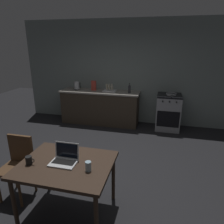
{
  "coord_description": "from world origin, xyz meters",
  "views": [
    {
      "loc": [
        1.04,
        -2.95,
        2.15
      ],
      "look_at": [
        0.1,
        0.84,
        0.85
      ],
      "focal_mm": 33.25,
      "sensor_mm": 36.0,
      "label": 1
    }
  ],
  "objects_px": {
    "electric_kettle": "(77,86)",
    "cereal_box": "(94,86)",
    "bottle": "(129,88)",
    "frying_pan": "(171,94)",
    "chair": "(18,162)",
    "stove_oven": "(168,112)",
    "dish_rack": "(110,90)",
    "coffee_mug": "(29,160)",
    "laptop": "(64,159)",
    "dining_table": "(66,168)",
    "drinking_glass": "(88,166)"
  },
  "relations": [
    {
      "from": "dining_table",
      "to": "laptop",
      "type": "distance_m",
      "value": 0.13
    },
    {
      "from": "laptop",
      "to": "bottle",
      "type": "bearing_deg",
      "value": 96.52
    },
    {
      "from": "chair",
      "to": "dish_rack",
      "type": "relative_size",
      "value": 2.66
    },
    {
      "from": "chair",
      "to": "frying_pan",
      "type": "height_order",
      "value": "frying_pan"
    },
    {
      "from": "dining_table",
      "to": "bottle",
      "type": "bearing_deg",
      "value": 85.52
    },
    {
      "from": "chair",
      "to": "laptop",
      "type": "xyz_separation_m",
      "value": [
        0.82,
        -0.15,
        0.27
      ]
    },
    {
      "from": "laptop",
      "to": "electric_kettle",
      "type": "xyz_separation_m",
      "value": [
        -1.2,
        3.25,
        0.24
      ]
    },
    {
      "from": "bottle",
      "to": "cereal_box",
      "type": "xyz_separation_m",
      "value": [
        -1.0,
        0.07,
        0.01
      ]
    },
    {
      "from": "stove_oven",
      "to": "frying_pan",
      "type": "height_order",
      "value": "frying_pan"
    },
    {
      "from": "stove_oven",
      "to": "dish_rack",
      "type": "relative_size",
      "value": 2.7
    },
    {
      "from": "dining_table",
      "to": "dish_rack",
      "type": "height_order",
      "value": "dish_rack"
    },
    {
      "from": "electric_kettle",
      "to": "dish_rack",
      "type": "distance_m",
      "value": 0.94
    },
    {
      "from": "coffee_mug",
      "to": "cereal_box",
      "type": "bearing_deg",
      "value": 95.33
    },
    {
      "from": "laptop",
      "to": "drinking_glass",
      "type": "distance_m",
      "value": 0.36
    },
    {
      "from": "drinking_glass",
      "to": "dish_rack",
      "type": "relative_size",
      "value": 0.34
    },
    {
      "from": "chair",
      "to": "dish_rack",
      "type": "bearing_deg",
      "value": 74.11
    },
    {
      "from": "laptop",
      "to": "dish_rack",
      "type": "distance_m",
      "value": 3.27
    },
    {
      "from": "drinking_glass",
      "to": "dish_rack",
      "type": "height_order",
      "value": "dish_rack"
    },
    {
      "from": "dish_rack",
      "to": "cereal_box",
      "type": "bearing_deg",
      "value": 177.48
    },
    {
      "from": "laptop",
      "to": "cereal_box",
      "type": "height_order",
      "value": "cereal_box"
    },
    {
      "from": "bottle",
      "to": "electric_kettle",
      "type": "bearing_deg",
      "value": 178.07
    },
    {
      "from": "chair",
      "to": "electric_kettle",
      "type": "bearing_deg",
      "value": 91.33
    },
    {
      "from": "bottle",
      "to": "coffee_mug",
      "type": "distance_m",
      "value": 3.42
    },
    {
      "from": "dining_table",
      "to": "laptop",
      "type": "bearing_deg",
      "value": 145.3
    },
    {
      "from": "dining_table",
      "to": "coffee_mug",
      "type": "distance_m",
      "value": 0.46
    },
    {
      "from": "electric_kettle",
      "to": "bottle",
      "type": "relative_size",
      "value": 0.91
    },
    {
      "from": "dining_table",
      "to": "drinking_glass",
      "type": "height_order",
      "value": "drinking_glass"
    },
    {
      "from": "frying_pan",
      "to": "cereal_box",
      "type": "distance_m",
      "value": 2.06
    },
    {
      "from": "chair",
      "to": "cereal_box",
      "type": "height_order",
      "value": "cereal_box"
    },
    {
      "from": "dining_table",
      "to": "electric_kettle",
      "type": "distance_m",
      "value": 3.51
    },
    {
      "from": "frying_pan",
      "to": "drinking_glass",
      "type": "height_order",
      "value": "frying_pan"
    },
    {
      "from": "cereal_box",
      "to": "electric_kettle",
      "type": "bearing_deg",
      "value": -177.64
    },
    {
      "from": "bottle",
      "to": "frying_pan",
      "type": "distance_m",
      "value": 1.06
    },
    {
      "from": "frying_pan",
      "to": "bottle",
      "type": "bearing_deg",
      "value": -178.81
    },
    {
      "from": "chair",
      "to": "electric_kettle",
      "type": "distance_m",
      "value": 3.16
    },
    {
      "from": "frying_pan",
      "to": "chair",
      "type": "bearing_deg",
      "value": -125.13
    },
    {
      "from": "electric_kettle",
      "to": "stove_oven",
      "type": "bearing_deg",
      "value": -0.06
    },
    {
      "from": "drinking_glass",
      "to": "cereal_box",
      "type": "height_order",
      "value": "cereal_box"
    },
    {
      "from": "stove_oven",
      "to": "electric_kettle",
      "type": "xyz_separation_m",
      "value": [
        -2.5,
        0.0,
        0.57
      ]
    },
    {
      "from": "stove_oven",
      "to": "cereal_box",
      "type": "distance_m",
      "value": 2.1
    },
    {
      "from": "coffee_mug",
      "to": "bottle",
      "type": "bearing_deg",
      "value": 78.54
    },
    {
      "from": "electric_kettle",
      "to": "cereal_box",
      "type": "bearing_deg",
      "value": 2.36
    },
    {
      "from": "stove_oven",
      "to": "dish_rack",
      "type": "xyz_separation_m",
      "value": [
        -1.57,
        0.0,
        0.51
      ]
    },
    {
      "from": "chair",
      "to": "frying_pan",
      "type": "xyz_separation_m",
      "value": [
        2.16,
        3.07,
        0.42
      ]
    },
    {
      "from": "electric_kettle",
      "to": "frying_pan",
      "type": "bearing_deg",
      "value": -0.63
    },
    {
      "from": "bottle",
      "to": "dining_table",
      "type": "bearing_deg",
      "value": -94.48
    },
    {
      "from": "electric_kettle",
      "to": "cereal_box",
      "type": "height_order",
      "value": "cereal_box"
    },
    {
      "from": "electric_kettle",
      "to": "frying_pan",
      "type": "xyz_separation_m",
      "value": [
        2.54,
        -0.03,
        -0.09
      ]
    },
    {
      "from": "stove_oven",
      "to": "bottle",
      "type": "xyz_separation_m",
      "value": [
        -1.02,
        -0.05,
        0.58
      ]
    },
    {
      "from": "dining_table",
      "to": "drinking_glass",
      "type": "relative_size",
      "value": 9.74
    }
  ]
}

